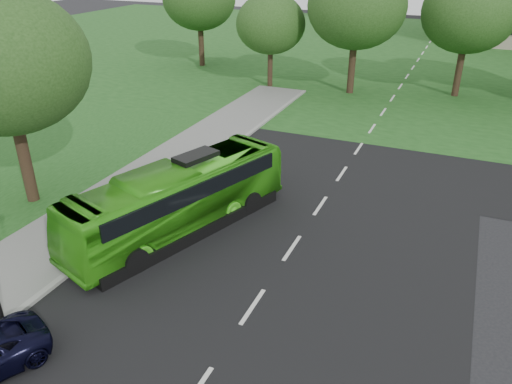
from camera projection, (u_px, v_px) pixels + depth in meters
ground at (274, 275)px, 18.76m from camera, size 160.00×160.00×0.00m
street_surfaces at (380, 108)px, 37.56m from camera, size 120.00×120.00×0.15m
tree_park_a at (271, 24)px, 41.21m from camera, size 5.76×5.76×7.65m
tree_park_b at (357, 6)px, 38.56m from camera, size 7.69×7.69×10.09m
tree_park_c at (469, 13)px, 37.91m from camera, size 7.15×7.15×9.49m
tree_side_near at (3, 62)px, 21.30m from camera, size 7.36×7.36×9.78m
bus at (179, 198)px, 21.13m from camera, size 5.85×10.96×2.99m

